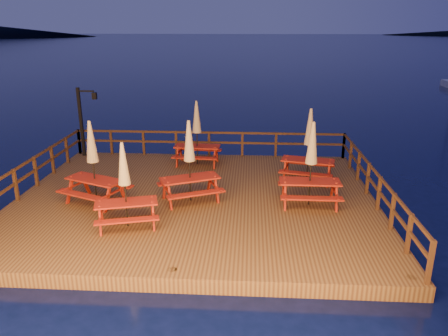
# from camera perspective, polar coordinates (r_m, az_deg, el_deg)

# --- Properties ---
(ground) EXTENTS (500.00, 500.00, 0.00)m
(ground) POSITION_cam_1_polar(r_m,az_deg,el_deg) (15.00, -3.67, -5.18)
(ground) COLOR black
(ground) RESTS_ON ground
(deck) EXTENTS (12.00, 10.00, 0.40)m
(deck) POSITION_cam_1_polar(r_m,az_deg,el_deg) (14.92, -3.69, -4.47)
(deck) COLOR #4B2E18
(deck) RESTS_ON ground
(deck_piles) EXTENTS (11.44, 9.44, 1.40)m
(deck_piles) POSITION_cam_1_polar(r_m,az_deg,el_deg) (15.12, -3.65, -6.22)
(deck_piles) COLOR #31220F
(deck_piles) RESTS_ON ground
(railing) EXTENTS (11.80, 9.75, 1.10)m
(railing) POSITION_cam_1_polar(r_m,az_deg,el_deg) (16.25, -2.99, 1.10)
(railing) COLOR #31220F
(railing) RESTS_ON deck
(lamp_post) EXTENTS (0.85, 0.18, 3.00)m
(lamp_post) POSITION_cam_1_polar(r_m,az_deg,el_deg) (19.92, -17.82, 6.54)
(lamp_post) COLOR black
(lamp_post) RESTS_ON deck
(picnic_table_0) EXTENTS (1.91, 1.57, 2.73)m
(picnic_table_0) POSITION_cam_1_polar(r_m,az_deg,el_deg) (13.97, 11.31, 0.66)
(picnic_table_0) COLOR maroon
(picnic_table_0) RESTS_ON deck
(picnic_table_1) EXTENTS (2.21, 1.96, 2.72)m
(picnic_table_1) POSITION_cam_1_polar(r_m,az_deg,el_deg) (16.19, 11.04, 3.09)
(picnic_table_1) COLOR maroon
(picnic_table_1) RESTS_ON deck
(picnic_table_2) EXTENTS (2.07, 1.86, 2.51)m
(picnic_table_2) POSITION_cam_1_polar(r_m,az_deg,el_deg) (12.58, -12.84, -2.02)
(picnic_table_2) COLOR maroon
(picnic_table_2) RESTS_ON deck
(picnic_table_3) EXTENTS (2.37, 2.19, 2.72)m
(picnic_table_3) POSITION_cam_1_polar(r_m,az_deg,el_deg) (14.50, -16.75, 0.86)
(picnic_table_3) COLOR maroon
(picnic_table_3) RESTS_ON deck
(picnic_table_4) EXTENTS (1.94, 1.64, 2.65)m
(picnic_table_4) POSITION_cam_1_polar(r_m,az_deg,el_deg) (17.86, -3.56, 4.72)
(picnic_table_4) COLOR maroon
(picnic_table_4) RESTS_ON deck
(picnic_table_5) EXTENTS (2.37, 2.20, 2.70)m
(picnic_table_5) POSITION_cam_1_polar(r_m,az_deg,el_deg) (14.07, -4.53, 1.04)
(picnic_table_5) COLOR maroon
(picnic_table_5) RESTS_ON deck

